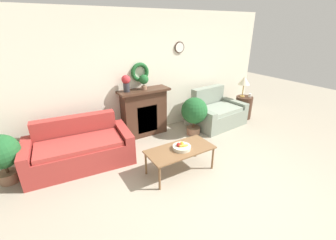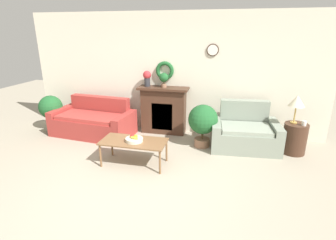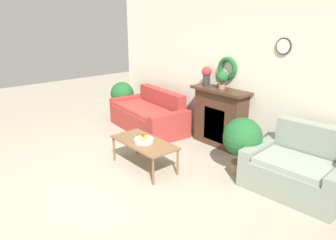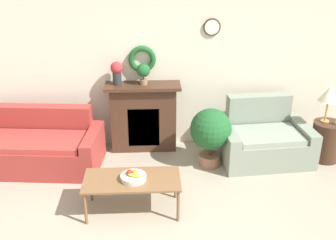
# 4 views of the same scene
# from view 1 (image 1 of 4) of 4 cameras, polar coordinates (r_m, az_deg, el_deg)

# --- Properties ---
(ground_plane) EXTENTS (16.00, 16.00, 0.00)m
(ground_plane) POSITION_cam_1_polar(r_m,az_deg,el_deg) (3.68, 15.52, -18.34)
(ground_plane) COLOR #9E937F
(wall_back) EXTENTS (6.80, 0.15, 2.70)m
(wall_back) POSITION_cam_1_polar(r_m,az_deg,el_deg) (5.16, -5.93, 11.36)
(wall_back) COLOR beige
(wall_back) RESTS_ON ground_plane
(fireplace) EXTENTS (1.14, 0.41, 1.09)m
(fireplace) POSITION_cam_1_polar(r_m,az_deg,el_deg) (5.14, -6.04, 1.99)
(fireplace) COLOR #42281C
(fireplace) RESTS_ON ground_plane
(couch_left) EXTENTS (1.89, 1.08, 0.82)m
(couch_left) POSITION_cam_1_polar(r_m,az_deg,el_deg) (4.44, -21.50, -6.83)
(couch_left) COLOR #9E332D
(couch_left) RESTS_ON ground_plane
(loveseat_right) EXTENTS (1.40, 1.03, 0.91)m
(loveseat_right) POSITION_cam_1_polar(r_m,az_deg,el_deg) (5.88, 11.98, 1.83)
(loveseat_right) COLOR gray
(loveseat_right) RESTS_ON ground_plane
(coffee_table) EXTENTS (1.16, 0.55, 0.45)m
(coffee_table) POSITION_cam_1_polar(r_m,az_deg,el_deg) (3.85, 3.10, -7.84)
(coffee_table) COLOR brown
(coffee_table) RESTS_ON ground_plane
(fruit_bowl) EXTENTS (0.31, 0.31, 0.12)m
(fruit_bowl) POSITION_cam_1_polar(r_m,az_deg,el_deg) (3.81, 3.47, -6.85)
(fruit_bowl) COLOR beige
(fruit_bowl) RESTS_ON coffee_table
(side_table_by_loveseat) EXTENTS (0.44, 0.44, 0.60)m
(side_table_by_loveseat) POSITION_cam_1_polar(r_m,az_deg,el_deg) (6.49, 18.59, 3.07)
(side_table_by_loveseat) COLOR #42281C
(side_table_by_loveseat) RESTS_ON ground_plane
(table_lamp) EXTENTS (0.30, 0.30, 0.55)m
(table_lamp) POSITION_cam_1_polar(r_m,az_deg,el_deg) (6.28, 18.79, 9.38)
(table_lamp) COLOR #B28E42
(table_lamp) RESTS_ON side_table_by_loveseat
(mug) EXTENTS (0.08, 0.08, 0.09)m
(mug) POSITION_cam_1_polar(r_m,az_deg,el_deg) (6.42, 20.08, 5.92)
(mug) COLOR silver
(mug) RESTS_ON side_table_by_loveseat
(vase_on_mantel_left) EXTENTS (0.18, 0.18, 0.35)m
(vase_on_mantel_left) POSITION_cam_1_polar(r_m,az_deg,el_deg) (4.79, -10.59, 9.41)
(vase_on_mantel_left) COLOR #2D2D33
(vase_on_mantel_left) RESTS_ON fireplace
(potted_plant_on_mantel) EXTENTS (0.20, 0.20, 0.32)m
(potted_plant_on_mantel) POSITION_cam_1_polar(r_m,az_deg,el_deg) (4.92, -6.16, 10.00)
(potted_plant_on_mantel) COLOR #8E664C
(potted_plant_on_mantel) RESTS_ON fireplace
(potted_plant_floor_by_couch) EXTENTS (0.55, 0.55, 0.84)m
(potted_plant_floor_by_couch) POSITION_cam_1_polar(r_m,az_deg,el_deg) (4.40, -36.62, -6.97)
(potted_plant_floor_by_couch) COLOR #8E664C
(potted_plant_floor_by_couch) RESTS_ON ground_plane
(potted_plant_floor_by_loveseat) EXTENTS (0.60, 0.60, 0.89)m
(potted_plant_floor_by_loveseat) POSITION_cam_1_polar(r_m,az_deg,el_deg) (5.15, 6.68, 2.02)
(potted_plant_floor_by_loveseat) COLOR #8E664C
(potted_plant_floor_by_loveseat) RESTS_ON ground_plane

